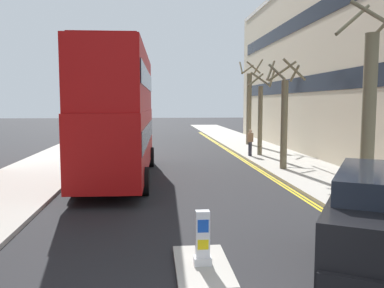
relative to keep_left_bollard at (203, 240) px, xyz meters
The scene contains 13 objects.
sidewalk_right 14.12m from the keep_left_bollard, 62.57° to the left, with size 4.00×80.00×0.14m, color #ADA89E.
sidewalk_left 14.12m from the keep_left_bollard, 117.43° to the left, with size 4.00×80.00×0.14m, color #ADA89E.
kerb_line_outer 11.42m from the keep_left_bollard, 67.31° to the left, with size 0.10×56.00×0.01m, color yellow.
kerb_line_inner 11.36m from the keep_left_bollard, 68.06° to the left, with size 0.10×56.00×0.01m, color yellow.
traffic_island 0.56m from the keep_left_bollard, 90.00° to the left, with size 1.10×2.20×0.10m, color #ADA89E.
keep_left_bollard is the anchor object (origin of this frame).
double_decker_bus_away 10.78m from the keep_left_bollard, 103.55° to the left, with size 3.01×10.87×5.64m.
pedestrian_far 17.16m from the keep_left_bollard, 73.26° to the left, with size 0.34×0.22×1.62m.
street_tree_near 7.62m from the keep_left_bollard, 36.68° to the left, with size 1.89×1.98×6.48m.
street_tree_mid 17.94m from the keep_left_bollard, 71.39° to the left, with size 1.61×1.61×5.29m.
street_tree_far 24.38m from the keep_left_bollard, 74.47° to the left, with size 1.70×1.71×6.57m.
street_tree_distant 12.85m from the keep_left_bollard, 64.78° to the left, with size 1.93×1.93×5.37m.
townhouse_terrace_right 24.95m from the keep_left_bollard, 56.36° to the left, with size 10.08×28.00×11.96m.
Camera 1 is at (-0.96, -4.42, 3.36)m, focal length 37.91 mm.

